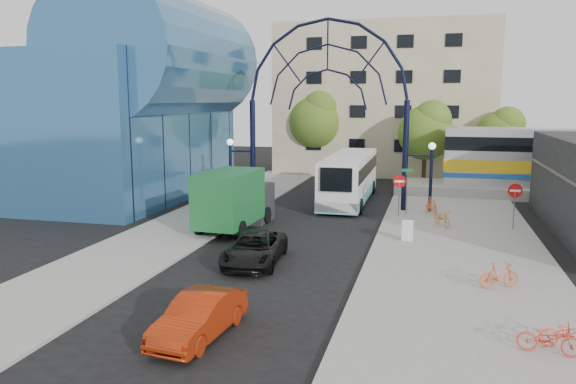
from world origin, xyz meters
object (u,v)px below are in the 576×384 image
(tree_north_c, at_px, (502,133))
(bike_far_b, at_px, (499,275))
(gateway_arch, at_px, (327,75))
(street_name_sign, at_px, (407,182))
(city_bus, at_px, (350,177))
(tree_north_a, at_px, (427,130))
(bike_far_c, at_px, (550,339))
(tree_north_b, at_px, (317,119))
(black_suv, at_px, (255,249))
(stop_sign, at_px, (399,185))
(red_sedan, at_px, (199,316))
(bike_far_a, at_px, (570,333))
(do_not_enter_sign, at_px, (515,195))
(green_truck, at_px, (235,200))
(bike_near_a, at_px, (443,218))
(sandwich_board, at_px, (408,228))
(bike_near_b, at_px, (432,206))

(tree_north_c, relative_size, bike_far_b, 4.06)
(gateway_arch, bearing_deg, street_name_sign, -15.07)
(street_name_sign, height_order, city_bus, city_bus)
(tree_north_a, bearing_deg, street_name_sign, -93.96)
(bike_far_b, relative_size, bike_far_c, 0.95)
(street_name_sign, height_order, tree_north_b, tree_north_b)
(tree_north_c, relative_size, black_suv, 1.37)
(stop_sign, bearing_deg, red_sedan, -103.81)
(bike_far_a, distance_m, bike_far_c, 0.83)
(bike_far_a, bearing_deg, street_name_sign, 9.24)
(tree_north_b, bearing_deg, do_not_enter_sign, -53.26)
(green_truck, relative_size, red_sedan, 1.66)
(gateway_arch, bearing_deg, stop_sign, -22.63)
(tree_north_c, distance_m, red_sedan, 37.08)
(tree_north_c, bearing_deg, bike_near_a, -104.90)
(street_name_sign, distance_m, tree_north_a, 13.59)
(gateway_arch, distance_m, sandwich_board, 12.52)
(city_bus, height_order, bike_near_a, city_bus)
(street_name_sign, relative_size, bike_near_a, 1.62)
(red_sedan, bearing_deg, street_name_sign, 81.22)
(do_not_enter_sign, distance_m, bike_near_a, 3.93)
(tree_north_b, bearing_deg, bike_near_b, -57.77)
(sandwich_board, bearing_deg, black_suv, -139.88)
(sandwich_board, relative_size, tree_north_a, 0.14)
(do_not_enter_sign, relative_size, tree_north_c, 0.38)
(red_sedan, bearing_deg, bike_near_a, 72.64)
(street_name_sign, height_order, tree_north_a, tree_north_a)
(gateway_arch, distance_m, street_name_sign, 8.38)
(tree_north_c, height_order, green_truck, tree_north_c)
(stop_sign, bearing_deg, black_suv, -115.71)
(street_name_sign, bearing_deg, tree_north_b, 117.65)
(bike_far_c, bearing_deg, bike_far_b, 14.18)
(bike_far_b, bearing_deg, red_sedan, 100.73)
(city_bus, bearing_deg, bike_near_a, -48.96)
(street_name_sign, xyz_separation_m, tree_north_b, (-9.08, 17.33, 3.14))
(tree_north_b, bearing_deg, sandwich_board, -68.41)
(stop_sign, height_order, tree_north_c, tree_north_c)
(do_not_enter_sign, distance_m, bike_far_c, 15.94)
(gateway_arch, bearing_deg, bike_far_c, -63.37)
(tree_north_a, distance_m, bike_far_a, 31.79)
(street_name_sign, relative_size, city_bus, 0.24)
(sandwich_board, xyz_separation_m, bike_near_b, (1.12, 7.14, -0.12))
(bike_far_a, bearing_deg, stop_sign, 10.99)
(sandwich_board, relative_size, green_truck, 0.15)
(gateway_arch, distance_m, tree_north_c, 18.95)
(tree_north_a, height_order, tree_north_b, tree_north_b)
(tree_north_a, relative_size, city_bus, 0.59)
(street_name_sign, bearing_deg, black_suv, -116.14)
(gateway_arch, relative_size, street_name_sign, 4.87)
(tree_north_b, height_order, black_suv, tree_north_b)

